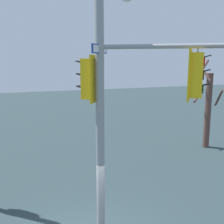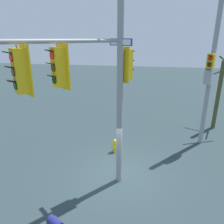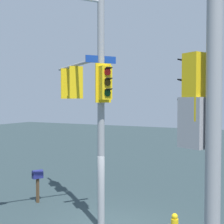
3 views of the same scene
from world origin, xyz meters
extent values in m
plane|color=#2B3B3F|center=(0.00, 0.00, 0.00)|extent=(80.00, 80.00, 0.00)
cylinder|color=gray|center=(-0.36, -0.02, 4.10)|extent=(0.24, 0.24, 8.21)
cylinder|color=gray|center=(-2.20, 1.28, 5.80)|extent=(3.76, 2.71, 0.12)
cube|color=yellow|center=(-2.41, 1.43, 5.10)|extent=(0.46, 0.47, 1.10)
cube|color=yellow|center=(-2.27, 1.32, 5.10)|extent=(0.38, 0.47, 1.30)
cylinder|color=red|center=(-2.54, 1.53, 5.44)|extent=(0.16, 0.19, 0.22)
cube|color=black|center=(-2.60, 1.57, 5.56)|extent=(0.26, 0.26, 0.06)
cylinder|color=#352504|center=(-2.54, 1.53, 5.10)|extent=(0.16, 0.19, 0.22)
cube|color=black|center=(-2.60, 1.57, 5.22)|extent=(0.26, 0.26, 0.06)
cylinder|color=black|center=(-2.54, 1.53, 4.76)|extent=(0.16, 0.19, 0.22)
cube|color=black|center=(-2.60, 1.57, 4.88)|extent=(0.26, 0.26, 0.06)
cylinder|color=gray|center=(-2.41, 1.43, 5.73)|extent=(0.04, 0.04, 0.15)
cube|color=yellow|center=(-3.29, 2.05, 5.10)|extent=(0.46, 0.47, 1.10)
cube|color=yellow|center=(-3.16, 1.94, 5.10)|extent=(0.39, 0.46, 1.30)
cylinder|color=red|center=(-3.42, 2.15, 5.44)|extent=(0.16, 0.19, 0.22)
cube|color=black|center=(-3.47, 2.20, 5.56)|extent=(0.26, 0.26, 0.06)
cylinder|color=#352504|center=(-3.42, 2.15, 5.10)|extent=(0.16, 0.19, 0.22)
cube|color=black|center=(-3.47, 2.20, 5.22)|extent=(0.26, 0.26, 0.06)
cylinder|color=black|center=(-3.42, 2.15, 4.76)|extent=(0.16, 0.19, 0.22)
cube|color=black|center=(-3.47, 2.20, 4.88)|extent=(0.26, 0.26, 0.06)
cylinder|color=gray|center=(-3.29, 2.05, 5.73)|extent=(0.04, 0.04, 0.15)
cube|color=yellow|center=(-0.08, -0.22, 4.95)|extent=(0.45, 0.47, 1.10)
cube|color=yellow|center=(-0.22, -0.12, 4.95)|extent=(0.36, 0.48, 1.30)
cylinder|color=red|center=(0.05, -0.31, 5.29)|extent=(0.15, 0.20, 0.22)
cube|color=black|center=(0.11, -0.36, 5.41)|extent=(0.25, 0.26, 0.06)
cylinder|color=#352504|center=(0.05, -0.31, 4.95)|extent=(0.15, 0.20, 0.22)
cube|color=black|center=(0.11, -0.36, 5.07)|extent=(0.25, 0.26, 0.06)
cylinder|color=black|center=(0.05, -0.31, 4.61)|extent=(0.15, 0.20, 0.22)
cube|color=black|center=(0.11, -0.36, 4.73)|extent=(0.25, 0.26, 0.06)
cube|color=navy|center=(-0.36, -0.02, 5.75)|extent=(0.68, 0.90, 0.24)
cube|color=white|center=(-0.37, -0.01, 5.75)|extent=(0.61, 0.81, 0.18)
cylinder|color=gray|center=(4.06, -4.24, 3.82)|extent=(0.24, 0.24, 7.64)
cube|color=#99999E|center=(3.74, -4.09, 4.01)|extent=(0.57, 0.53, 0.83)
cube|color=yellow|center=(3.75, -4.09, 4.59)|extent=(0.43, 0.46, 1.10)
cylinder|color=red|center=(3.60, -4.01, 4.93)|extent=(0.13, 0.21, 0.22)
cube|color=black|center=(3.54, -3.98, 5.05)|extent=(0.24, 0.26, 0.06)
cylinder|color=#352504|center=(3.60, -4.01, 4.59)|extent=(0.13, 0.21, 0.22)
cube|color=black|center=(3.54, -3.98, 4.71)|extent=(0.24, 0.26, 0.06)
cylinder|color=black|center=(3.60, -4.01, 4.25)|extent=(0.13, 0.21, 0.22)
cube|color=black|center=(3.54, -3.98, 4.37)|extent=(0.24, 0.26, 0.06)
cylinder|color=yellow|center=(2.04, 0.57, 0.28)|extent=(0.24, 0.24, 0.55)
sphere|color=yellow|center=(2.04, 0.57, 0.63)|extent=(0.20, 0.20, 0.20)
cylinder|color=yellow|center=(1.90, 0.57, 0.30)|extent=(0.10, 0.09, 0.09)
cylinder|color=yellow|center=(2.18, 0.57, 0.30)|extent=(0.10, 0.09, 0.09)
cylinder|color=navy|center=(-4.12, 1.09, 1.29)|extent=(0.42, 0.50, 0.24)
cylinder|color=#464527|center=(6.57, -5.56, 2.29)|extent=(0.26, 0.26, 4.57)
cylinder|color=#464527|center=(7.46, -5.71, 3.76)|extent=(0.39, 1.84, 0.93)
camera|label=1|loc=(1.86, 7.31, 5.53)|focal=45.16mm
camera|label=2|loc=(-8.04, -1.18, 5.87)|focal=33.82mm
camera|label=3|loc=(4.95, -9.33, 4.38)|focal=50.93mm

